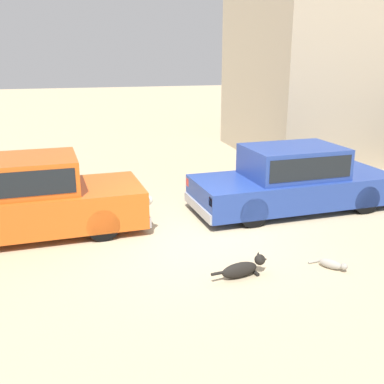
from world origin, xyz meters
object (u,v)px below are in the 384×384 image
(parked_sedan_nearest, at_px, (26,197))
(parked_sedan_second, at_px, (293,178))
(stray_cat, at_px, (332,264))
(stray_dog_spotted, at_px, (243,268))

(parked_sedan_nearest, height_order, parked_sedan_second, parked_sedan_nearest)
(parked_sedan_second, bearing_deg, stray_cat, -107.25)
(parked_sedan_nearest, xyz_separation_m, stray_dog_spotted, (3.37, -2.79, -0.60))
(parked_sedan_second, distance_m, stray_cat, 3.11)
(parked_sedan_nearest, relative_size, stray_cat, 8.81)
(parked_sedan_second, relative_size, stray_dog_spotted, 4.68)
(parked_sedan_second, xyz_separation_m, stray_dog_spotted, (-2.25, -2.84, -0.56))
(parked_sedan_nearest, relative_size, parked_sedan_second, 0.98)
(parked_sedan_nearest, xyz_separation_m, parked_sedan_second, (5.62, 0.05, -0.04))
(parked_sedan_nearest, height_order, stray_dog_spotted, parked_sedan_nearest)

